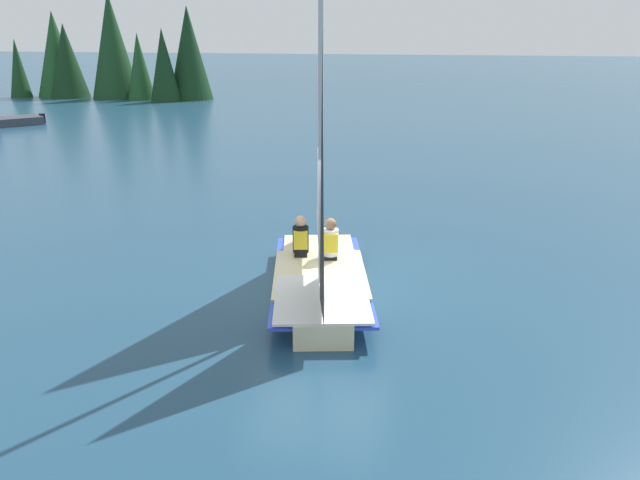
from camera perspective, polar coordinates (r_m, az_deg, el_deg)
ground_plane at (r=11.09m, az=0.00°, el=-4.85°), size 260.00×260.00×0.00m
sailboat_main at (r=10.80m, az=-0.01°, el=-0.13°), size 2.66×4.50×6.11m
sailor_helm at (r=11.55m, az=0.96°, el=-0.59°), size 0.37×0.40×1.16m
sailor_crew at (r=11.71m, az=-1.78°, el=-0.32°), size 0.37×0.40×1.16m
treeline_shore at (r=47.43m, az=-18.55°, el=15.79°), size 14.72×4.16×7.10m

